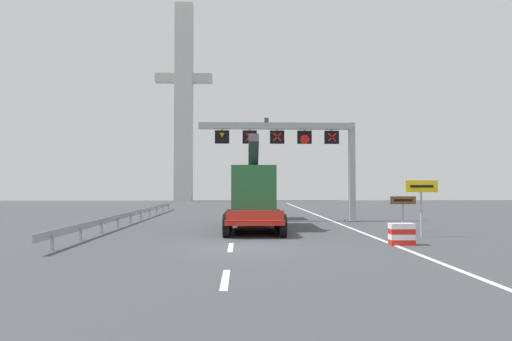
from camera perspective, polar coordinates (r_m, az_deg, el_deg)
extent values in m
plane|color=#424449|center=(18.00, -1.47, -9.80)|extent=(112.00, 112.00, 0.00)
cube|color=silver|center=(12.09, -3.92, -13.67)|extent=(0.20, 2.60, 0.01)
cube|color=silver|center=(18.05, -3.24, -9.75)|extent=(0.20, 2.60, 0.01)
cube|color=silver|center=(24.06, -2.91, -7.79)|extent=(0.20, 2.60, 0.01)
cube|color=silver|center=(30.08, -2.71, -6.61)|extent=(0.20, 2.60, 0.01)
cube|color=silver|center=(36.12, -2.58, -5.82)|extent=(0.20, 2.60, 0.01)
cube|color=silver|center=(42.15, -2.48, -5.26)|extent=(0.20, 2.60, 0.01)
cube|color=silver|center=(48.19, -2.41, -4.84)|extent=(0.20, 2.60, 0.01)
cube|color=silver|center=(54.24, -2.36, -4.51)|extent=(0.20, 2.60, 0.01)
cube|color=silver|center=(60.28, -2.31, -4.25)|extent=(0.20, 2.60, 0.01)
cube|color=silver|center=(66.33, -2.28, -4.04)|extent=(0.20, 2.60, 0.01)
cube|color=silver|center=(72.37, -2.25, -3.86)|extent=(0.20, 2.60, 0.01)
cube|color=silver|center=(78.42, -2.22, -3.71)|extent=(0.20, 2.60, 0.01)
cube|color=silver|center=(84.47, -2.20, -3.58)|extent=(0.20, 2.60, 0.01)
cube|color=silver|center=(30.60, 10.12, -6.50)|extent=(0.20, 63.00, 0.01)
cube|color=#9EA0A5|center=(31.47, 12.12, -0.18)|extent=(0.40, 0.40, 6.80)
cube|color=slate|center=(31.55, 12.17, -6.29)|extent=(0.90, 0.90, 0.08)
cube|color=#9EA0A5|center=(30.89, 2.70, 5.68)|extent=(10.73, 0.44, 0.44)
cube|color=#4C4C51|center=(30.89, 1.33, 6.42)|extent=(0.28, 0.40, 0.28)
cube|color=black|center=(31.32, 9.61, 4.18)|extent=(0.98, 0.24, 0.90)
cube|color=#9EA0A5|center=(31.38, 9.60, 5.09)|extent=(0.08, 0.08, 0.16)
cube|color=red|center=(31.20, 9.66, 4.21)|extent=(0.60, 0.02, 0.60)
cube|color=red|center=(31.20, 9.66, 4.21)|extent=(0.60, 0.02, 0.60)
cube|color=black|center=(31.00, 6.19, 4.23)|extent=(0.98, 0.24, 0.90)
cube|color=#9EA0A5|center=(31.06, 6.18, 5.14)|extent=(0.08, 0.08, 0.16)
cone|color=red|center=(30.86, 6.22, 3.96)|extent=(0.63, 0.02, 0.63)
cube|color=black|center=(30.79, 2.70, 4.26)|extent=(0.98, 0.24, 0.90)
cube|color=#9EA0A5|center=(30.85, 2.70, 5.18)|extent=(0.08, 0.08, 0.16)
cube|color=red|center=(30.67, 2.72, 4.29)|extent=(0.60, 0.02, 0.60)
cube|color=red|center=(30.67, 2.72, 4.29)|extent=(0.60, 0.02, 0.60)
cube|color=black|center=(30.70, -0.81, 4.28)|extent=(0.98, 0.24, 0.90)
cube|color=#9EA0A5|center=(30.76, -0.81, 5.20)|extent=(0.08, 0.08, 0.16)
cube|color=red|center=(30.57, -0.81, 4.31)|extent=(0.60, 0.02, 0.60)
cube|color=red|center=(30.57, -0.81, 4.31)|extent=(0.60, 0.02, 0.60)
cube|color=black|center=(30.72, -4.34, 4.28)|extent=(0.98, 0.24, 0.90)
cube|color=#9EA0A5|center=(30.78, -4.34, 5.20)|extent=(0.08, 0.08, 0.16)
cone|color=orange|center=(30.60, -4.35, 4.47)|extent=(0.35, 0.35, 0.31)
cube|color=red|center=(25.91, -0.36, -5.76)|extent=(2.93, 10.43, 0.24)
cube|color=red|center=(20.62, -0.14, -5.72)|extent=(2.66, 0.11, 0.44)
cylinder|color=black|center=(21.46, -3.81, -7.04)|extent=(0.33, 1.10, 1.10)
cylinder|color=black|center=(21.51, 3.45, -7.03)|extent=(0.33, 1.10, 1.10)
cylinder|color=black|center=(22.51, -3.69, -6.80)|extent=(0.33, 1.10, 1.10)
cylinder|color=black|center=(22.55, 3.23, -6.79)|extent=(0.33, 1.10, 1.10)
cylinder|color=black|center=(23.55, -3.58, -6.59)|extent=(0.33, 1.10, 1.10)
cylinder|color=black|center=(23.60, 3.03, -6.58)|extent=(0.33, 1.10, 1.10)
cylinder|color=black|center=(24.60, -3.48, -6.39)|extent=(0.33, 1.10, 1.10)
cylinder|color=black|center=(24.64, 2.85, -6.38)|extent=(0.33, 1.10, 1.10)
cylinder|color=black|center=(25.64, -3.38, -6.20)|extent=(0.33, 1.10, 1.10)
cylinder|color=black|center=(25.68, 2.68, -6.20)|extent=(0.33, 1.10, 1.10)
cube|color=silver|center=(32.96, -0.54, -2.55)|extent=(2.61, 3.23, 3.10)
cube|color=black|center=(32.96, -0.54, -1.34)|extent=(2.64, 3.25, 0.60)
cylinder|color=black|center=(33.90, -2.75, -5.16)|extent=(0.35, 1.10, 1.10)
cylinder|color=black|center=(33.93, 1.62, -5.15)|extent=(0.35, 1.10, 1.10)
cylinder|color=black|center=(31.90, -2.85, -5.36)|extent=(0.35, 1.10, 1.10)
cylinder|color=black|center=(31.94, 1.80, -5.36)|extent=(0.35, 1.10, 1.10)
cube|color=#236638|center=(26.26, -0.37, -2.50)|extent=(2.45, 5.75, 2.70)
cube|color=#2D2D33|center=(25.45, -0.34, 1.87)|extent=(0.60, 2.95, 2.29)
cube|color=red|center=(20.61, -2.88, -6.56)|extent=(0.20, 0.06, 0.12)
cube|color=red|center=(20.65, 2.60, -6.55)|extent=(0.20, 0.06, 0.12)
cylinder|color=#9EA0A5|center=(22.93, 20.30, -4.58)|extent=(0.10, 0.10, 2.71)
cube|color=yellow|center=(22.85, 20.33, -1.90)|extent=(1.56, 0.06, 0.57)
cube|color=black|center=(22.81, 20.36, -1.90)|extent=(1.12, 0.01, 0.12)
cylinder|color=#9EA0A5|center=(25.60, 18.19, -5.24)|extent=(0.10, 0.10, 1.88)
cube|color=brown|center=(25.51, 18.21, -3.61)|extent=(1.40, 0.06, 0.42)
cube|color=black|center=(25.48, 18.24, -3.61)|extent=(1.01, 0.01, 0.12)
cube|color=red|center=(19.73, 18.07, -8.68)|extent=(1.00, 0.51, 0.23)
cube|color=white|center=(19.70, 18.06, -8.03)|extent=(1.00, 0.51, 0.22)
cube|color=red|center=(19.68, 18.06, -7.38)|extent=(1.00, 0.51, 0.23)
cube|color=white|center=(19.66, 18.05, -6.73)|extent=(1.00, 0.51, 0.23)
cube|color=#999EA3|center=(31.81, -15.13, -5.22)|extent=(0.04, 30.17, 0.32)
cube|color=#999EA3|center=(18.89, -24.51, -8.34)|extent=(0.10, 0.10, 0.60)
cube|color=#999EA3|center=(21.69, -21.42, -7.52)|extent=(0.10, 0.10, 0.60)
cube|color=#999EA3|center=(24.55, -19.05, -6.88)|extent=(0.10, 0.10, 0.60)
cube|color=#999EA3|center=(27.43, -17.19, -6.36)|extent=(0.10, 0.10, 0.60)
cube|color=#999EA3|center=(30.35, -15.68, -5.94)|extent=(0.10, 0.10, 0.60)
cube|color=#999EA3|center=(33.28, -14.44, -5.59)|extent=(0.10, 0.10, 0.60)
cube|color=#999EA3|center=(36.22, -13.40, -5.29)|extent=(0.10, 0.10, 0.60)
cube|color=#999EA3|center=(39.18, -12.52, -5.04)|extent=(0.10, 0.10, 0.60)
cube|color=#999EA3|center=(42.15, -11.76, -4.82)|extent=(0.10, 0.10, 0.60)
cube|color=#999EA3|center=(45.12, -11.11, -4.63)|extent=(0.10, 0.10, 0.60)
cube|color=#B7B7B2|center=(73.09, -9.18, 8.61)|extent=(2.80, 2.00, 31.57)
cube|color=#B7B7B2|center=(73.87, -9.16, 11.50)|extent=(9.00, 1.60, 1.40)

